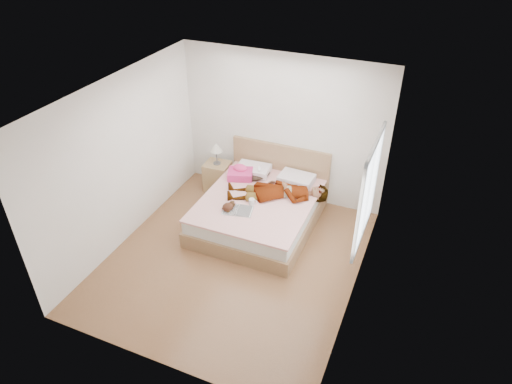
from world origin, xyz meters
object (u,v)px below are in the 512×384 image
bed (260,208)px  magazine (238,210)px  nightstand (218,174)px  woman (278,189)px  coffee_mug (252,202)px  towel (240,173)px  phone (259,169)px  plush_toy (229,206)px

bed → magazine: (-0.17, -0.52, 0.24)m
nightstand → woman: bearing=-19.3°
coffee_mug → nightstand: (-1.08, 0.90, -0.25)m
towel → coffee_mug: (0.51, -0.68, -0.04)m
magazine → nightstand: size_ratio=0.54×
woman → phone: (-0.50, 0.40, 0.05)m
woman → towel: size_ratio=3.28×
magazine → phone: bearing=94.3°
towel → coffee_mug: size_ratio=3.61×
woman → coffee_mug: 0.51m
woman → nightstand: size_ratio=1.75×
magazine → coffee_mug: 0.29m
nightstand → coffee_mug: bearing=-39.9°
towel → nightstand: 0.67m
towel → plush_toy: (0.24, -0.97, -0.02)m
bed → nightstand: bed is taller
phone → towel: towel is taller
magazine → plush_toy: size_ratio=1.95×
phone → bed: size_ratio=0.04×
woman → phone: 0.64m
woman → magazine: woman is taller
magazine → plush_toy: 0.15m
nightstand → plush_toy: bearing=-55.7°
towel → nightstand: size_ratio=0.53×
towel → magazine: towel is taller
plush_toy → magazine: bearing=14.1°
phone → nightstand: 0.94m
phone → plush_toy: phone is taller
woman → towel: (-0.80, 0.26, -0.02)m
coffee_mug → nightstand: nightstand is taller
phone → plush_toy: size_ratio=0.33×
woman → bed: 0.45m
magazine → nightstand: nightstand is taller
woman → magazine: bearing=-55.2°
plush_toy → nightstand: bearing=124.3°
towel → nightstand: nightstand is taller
woman → magazine: size_ratio=3.24×
phone → bed: bed is taller
towel → coffee_mug: 0.86m
woman → plush_toy: size_ratio=6.31×
woman → plush_toy: 0.90m
magazine → woman: bearing=58.0°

